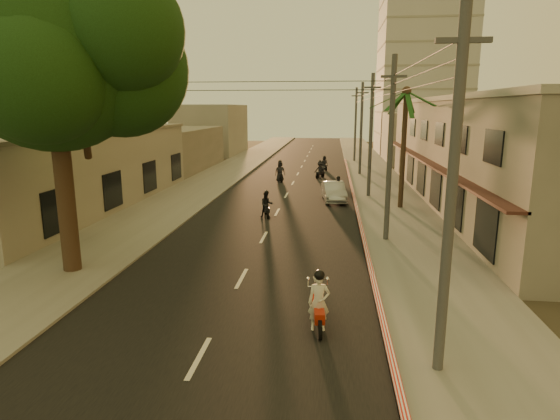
% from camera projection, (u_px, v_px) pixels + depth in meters
% --- Properties ---
extents(ground, '(160.00, 160.00, 0.00)m').
position_uv_depth(ground, '(231.00, 299.00, 16.41)').
color(ground, '#383023').
rests_on(ground, ground).
extents(road, '(10.00, 140.00, 0.02)m').
position_uv_depth(road, '(286.00, 195.00, 35.82)').
color(road, black).
rests_on(road, ground).
extents(sidewalk_right, '(5.00, 140.00, 0.12)m').
position_uv_depth(sidewalk_right, '(386.00, 197.00, 35.00)').
color(sidewalk_right, slate).
rests_on(sidewalk_right, ground).
extents(sidewalk_left, '(5.00, 140.00, 0.12)m').
position_uv_depth(sidewalk_left, '(191.00, 193.00, 36.62)').
color(sidewalk_left, slate).
rests_on(sidewalk_left, ground).
extents(curb_stripe, '(0.20, 60.00, 0.20)m').
position_uv_depth(curb_stripe, '(357.00, 209.00, 30.40)').
color(curb_stripe, red).
rests_on(curb_stripe, ground).
extents(shophouse_row, '(8.80, 34.20, 7.30)m').
position_uv_depth(shophouse_row, '(489.00, 152.00, 31.60)').
color(shophouse_row, gray).
rests_on(shophouse_row, ground).
extents(left_building, '(8.20, 24.20, 5.20)m').
position_uv_depth(left_building, '(68.00, 169.00, 30.96)').
color(left_building, gray).
rests_on(left_building, ground).
extents(distant_tower, '(12.10, 12.10, 28.00)m').
position_uv_depth(distant_tower, '(424.00, 54.00, 66.06)').
color(distant_tower, '#B7B5B2').
rests_on(distant_tower, ground).
extents(broadleaf_tree, '(9.60, 8.70, 12.10)m').
position_uv_depth(broadleaf_tree, '(64.00, 55.00, 17.39)').
color(broadleaf_tree, black).
rests_on(broadleaf_tree, ground).
extents(palm_tree, '(5.00, 5.00, 8.20)m').
position_uv_depth(palm_tree, '(406.00, 98.00, 29.55)').
color(palm_tree, black).
rests_on(palm_tree, ground).
extents(utility_poles, '(1.20, 48.26, 9.00)m').
position_uv_depth(utility_poles, '(372.00, 108.00, 33.76)').
color(utility_poles, '#38383A').
rests_on(utility_poles, ground).
extents(filler_right, '(8.00, 14.00, 6.00)m').
position_uv_depth(filler_right, '(418.00, 137.00, 57.95)').
color(filler_right, gray).
rests_on(filler_right, ground).
extents(filler_left_near, '(8.00, 14.00, 4.40)m').
position_uv_depth(filler_left_near, '(170.00, 149.00, 50.46)').
color(filler_left_near, gray).
rests_on(filler_left_near, ground).
extents(filler_left_far, '(8.00, 14.00, 7.00)m').
position_uv_depth(filler_left_far, '(212.00, 130.00, 67.66)').
color(filler_left_far, gray).
rests_on(filler_left_far, ground).
extents(scooter_red, '(0.79, 1.94, 1.91)m').
position_uv_depth(scooter_red, '(319.00, 304.00, 13.97)').
color(scooter_red, black).
rests_on(scooter_red, ground).
extents(scooter_mid_a, '(1.07, 1.67, 1.67)m').
position_uv_depth(scooter_mid_a, '(267.00, 205.00, 28.55)').
color(scooter_mid_a, black).
rests_on(scooter_mid_a, ground).
extents(scooter_mid_b, '(0.98, 1.75, 1.71)m').
position_uv_depth(scooter_mid_b, '(338.00, 189.00, 34.33)').
color(scooter_mid_b, black).
rests_on(scooter_mid_b, ground).
extents(scooter_far_a, '(1.20, 1.95, 1.96)m').
position_uv_depth(scooter_far_a, '(280.00, 172.00, 42.32)').
color(scooter_far_a, black).
rests_on(scooter_far_a, ground).
extents(scooter_far_b, '(1.51, 1.65, 1.73)m').
position_uv_depth(scooter_far_b, '(320.00, 170.00, 44.31)').
color(scooter_far_b, black).
rests_on(scooter_far_b, ground).
extents(parked_car, '(2.43, 4.55, 1.39)m').
position_uv_depth(parked_car, '(334.00, 192.00, 33.50)').
color(parked_car, '#A1A3A9').
rests_on(parked_car, ground).
extents(scooter_far_c, '(1.07, 1.55, 1.60)m').
position_uv_depth(scooter_far_c, '(324.00, 164.00, 50.03)').
color(scooter_far_c, black).
rests_on(scooter_far_c, ground).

